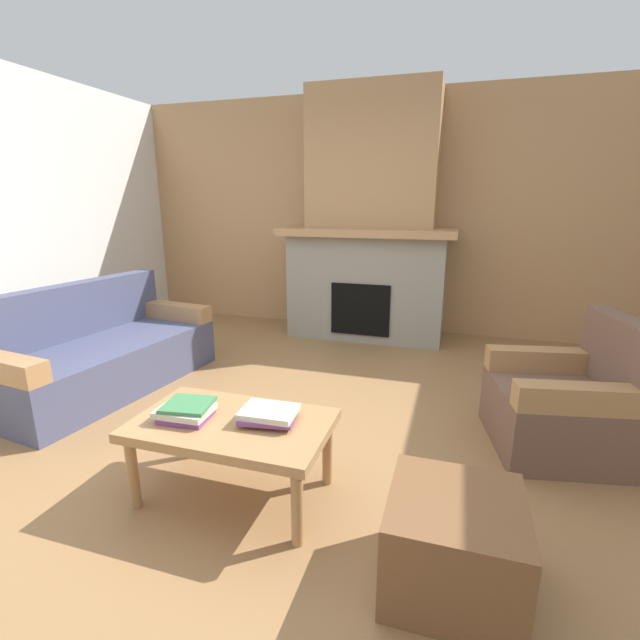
% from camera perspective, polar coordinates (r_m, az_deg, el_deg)
% --- Properties ---
extents(ground, '(9.00, 9.00, 0.00)m').
position_cam_1_polar(ground, '(2.98, -4.62, -15.71)').
color(ground, olive).
extents(wall_back_wood_panel, '(6.00, 0.12, 2.70)m').
position_cam_1_polar(wall_back_wood_panel, '(5.46, 7.15, 13.10)').
color(wall_back_wood_panel, tan).
rests_on(wall_back_wood_panel, ground).
extents(fireplace, '(1.90, 0.82, 2.70)m').
position_cam_1_polar(fireplace, '(5.10, 6.30, 10.90)').
color(fireplace, gray).
rests_on(fireplace, ground).
extents(couch, '(1.04, 1.89, 0.85)m').
position_cam_1_polar(couch, '(4.15, -26.27, -3.90)').
color(couch, '#474C6B').
rests_on(couch, ground).
extents(armchair, '(0.89, 0.89, 0.85)m').
position_cam_1_polar(armchair, '(3.21, 29.04, -9.43)').
color(armchair, brown).
rests_on(armchair, ground).
extents(coffee_table, '(1.00, 0.60, 0.43)m').
position_cam_1_polar(coffee_table, '(2.41, -11.11, -13.61)').
color(coffee_table, '#A87A4C').
rests_on(coffee_table, ground).
extents(ottoman, '(0.52, 0.52, 0.40)m').
position_cam_1_polar(ottoman, '(2.05, 16.64, -25.63)').
color(ottoman, brown).
rests_on(ottoman, ground).
extents(book_stack_near_edge, '(0.28, 0.25, 0.08)m').
position_cam_1_polar(book_stack_near_edge, '(2.44, -16.70, -11.05)').
color(book_stack_near_edge, '#7A3D84').
rests_on(book_stack_near_edge, coffee_table).
extents(book_stack_center, '(0.30, 0.25, 0.07)m').
position_cam_1_polar(book_stack_center, '(2.33, -6.62, -11.89)').
color(book_stack_center, gold).
rests_on(book_stack_center, coffee_table).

